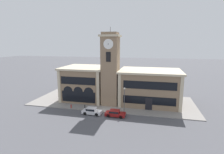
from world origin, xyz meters
TOP-DOWN VIEW (x-y plane):
  - ground_plane at (0.00, 0.00)m, footprint 300.00×300.00m
  - sidewalk_kerb at (0.00, 7.63)m, footprint 40.45×15.26m
  - clock_tower at (-0.00, 5.28)m, footprint 4.52×4.52m
  - town_hall_left_wing at (-7.56, 8.29)m, footprint 11.40×10.58m
  - town_hall_right_wing at (9.22, 8.30)m, footprint 14.72×10.58m
  - parked_car_near at (-2.46, -1.50)m, footprint 4.16×1.77m
  - parked_car_mid at (2.59, -1.50)m, footprint 4.15×1.79m
  - street_lamp at (4.16, 0.50)m, footprint 0.36×0.36m
  - bollard at (-4.75, 0.43)m, footprint 0.18×0.18m
  - fire_hydrant at (-8.15, 0.49)m, footprint 0.22×0.22m

SIDE VIEW (x-z plane):
  - ground_plane at x=0.00m, z-range 0.00..0.00m
  - sidewalk_kerb at x=0.00m, z-range 0.00..0.15m
  - fire_hydrant at x=-8.15m, z-range 0.13..1.00m
  - bollard at x=-4.75m, z-range 0.14..1.20m
  - parked_car_mid at x=2.59m, z-range 0.03..1.36m
  - parked_car_near at x=-2.46m, z-range 0.03..1.44m
  - street_lamp at x=4.16m, z-range 1.03..6.55m
  - town_hall_right_wing at x=9.22m, z-range 0.02..8.45m
  - town_hall_left_wing at x=-7.56m, z-range 0.03..8.76m
  - clock_tower at x=0.00m, z-range -0.54..17.94m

